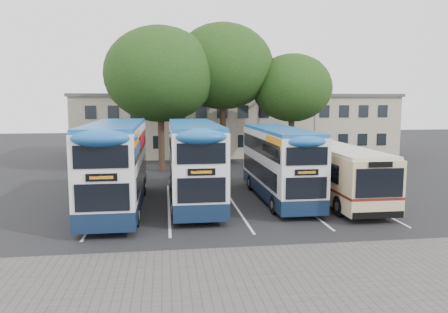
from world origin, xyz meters
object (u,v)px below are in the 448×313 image
bus_dd_right (279,160)px  bus_single (335,169)px  bus_dd_mid (193,159)px  tree_right (292,88)px  tree_mid (223,67)px  tree_left (160,74)px  bus_dd_left (116,162)px  lamp_post (315,106)px

bus_dd_right → bus_single: 3.18m
bus_dd_mid → tree_right: bearing=52.2°
tree_mid → bus_dd_right: size_ratio=1.22×
tree_left → bus_single: 16.06m
tree_mid → bus_dd_left: size_ratio=1.11×
bus_single → bus_dd_mid: bearing=176.4°
lamp_post → tree_left: (-13.67, -3.29, 2.46)m
bus_dd_left → bus_dd_right: size_ratio=1.10×
tree_mid → bus_dd_left: bearing=-118.8°
bus_dd_mid → lamp_post: bearing=50.1°
bus_dd_mid → bus_single: 7.95m
lamp_post → bus_dd_left: size_ratio=0.85×
tree_left → bus_dd_right: tree_left is taller
lamp_post → bus_dd_right: lamp_post is taller
bus_dd_left → bus_dd_right: bus_dd_left is taller
bus_dd_right → tree_right: bearing=70.3°
tree_mid → bus_dd_mid: (-3.26, -12.26, -5.89)m
bus_single → lamp_post: bearing=74.9°
tree_left → bus_single: tree_left is taller
tree_mid → tree_left: bearing=-164.8°
tree_mid → bus_dd_mid: tree_mid is taller
tree_left → bus_dd_left: tree_left is taller
tree_left → tree_right: (10.69, 0.58, -0.99)m
tree_right → bus_dd_mid: 15.09m
bus_dd_right → bus_single: bearing=-10.0°
lamp_post → bus_dd_mid: bearing=-129.9°
tree_mid → bus_dd_left: (-7.27, -13.20, -5.84)m
bus_dd_right → bus_dd_mid: bearing=-179.4°
tree_left → tree_right: size_ratio=1.20×
tree_left → tree_mid: bearing=15.2°
bus_dd_left → bus_dd_right: (8.82, 0.99, -0.23)m
tree_left → tree_right: 10.75m
bus_dd_mid → bus_single: bus_dd_mid is taller
tree_right → bus_dd_mid: bearing=-127.8°
tree_left → bus_single: size_ratio=1.10×
tree_mid → bus_dd_left: 16.16m
bus_dd_left → bus_dd_right: bearing=6.4°
tree_right → bus_dd_right: 12.88m
lamp_post → bus_dd_left: lamp_post is taller
tree_left → bus_single: (9.71, -11.38, -5.82)m
tree_left → bus_dd_mid: size_ratio=1.07×
bus_dd_left → tree_right: bearing=43.9°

